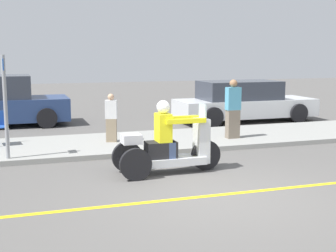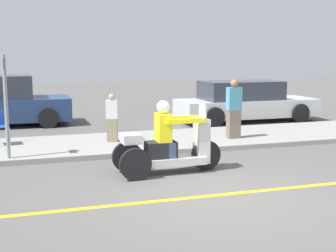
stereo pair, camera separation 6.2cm
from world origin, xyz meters
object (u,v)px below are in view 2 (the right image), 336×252
at_px(motorcycle_trike, 168,147).
at_px(spectator_by_tree, 112,119).
at_px(street_sign, 6,103).
at_px(spectator_with_child, 234,110).
at_px(parked_car_lot_far, 245,102).

bearing_deg(motorcycle_trike, spectator_by_tree, 100.18).
xyz_separation_m(motorcycle_trike, street_sign, (-3.02, 1.80, 0.80)).
bearing_deg(spectator_by_tree, spectator_with_child, -8.87).
height_order(spectator_by_tree, street_sign, street_sign).
bearing_deg(spectator_by_tree, parked_car_lot_far, 29.33).
xyz_separation_m(spectator_by_tree, street_sign, (-2.49, -1.18, 0.61)).
distance_m(motorcycle_trike, parked_car_lot_far, 7.54).
height_order(spectator_with_child, parked_car_lot_far, spectator_with_child).
relative_size(spectator_with_child, street_sign, 0.70).
distance_m(spectator_with_child, street_sign, 5.69).
height_order(spectator_with_child, street_sign, street_sign).
bearing_deg(spectator_with_child, motorcycle_trike, -136.41).
relative_size(parked_car_lot_far, street_sign, 2.20).
height_order(motorcycle_trike, parked_car_lot_far, motorcycle_trike).
xyz_separation_m(spectator_with_child, parked_car_lot_far, (2.07, 3.42, -0.20)).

